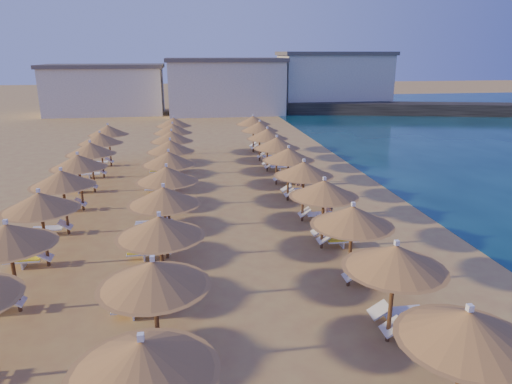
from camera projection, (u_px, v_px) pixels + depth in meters
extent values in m
plane|color=tan|center=(239.00, 250.00, 19.22)|extent=(220.00, 220.00, 0.00)
cube|color=black|center=(400.00, 109.00, 61.35)|extent=(30.09, 11.01, 1.50)
cube|color=white|center=(106.00, 91.00, 61.24)|extent=(15.00, 8.00, 6.00)
cube|color=#59514C|center=(103.00, 66.00, 60.29)|extent=(15.60, 8.48, 0.50)
cube|color=white|center=(226.00, 88.00, 61.24)|extent=(15.00, 8.00, 6.80)
cube|color=#59514C|center=(225.00, 60.00, 60.17)|extent=(15.60, 8.48, 0.50)
cube|color=white|center=(333.00, 83.00, 65.58)|extent=(15.00, 8.00, 7.60)
cube|color=#59514C|center=(335.00, 53.00, 64.39)|extent=(15.60, 8.48, 0.50)
cylinder|color=brown|center=(458.00, 382.00, 9.68)|extent=(0.12, 0.12, 2.57)
cone|color=#925C2A|center=(467.00, 326.00, 9.28)|extent=(2.68, 2.68, 0.69)
cone|color=#925C2A|center=(465.00, 338.00, 9.36)|extent=(2.89, 2.89, 0.12)
cube|color=white|center=(470.00, 308.00, 9.15)|extent=(0.12, 0.12, 0.14)
cylinder|color=brown|center=(391.00, 302.00, 12.81)|extent=(0.12, 0.12, 2.57)
cone|color=#925C2A|center=(395.00, 257.00, 12.40)|extent=(2.68, 2.68, 0.69)
cone|color=#925C2A|center=(394.00, 266.00, 12.49)|extent=(2.89, 2.89, 0.12)
cube|color=white|center=(397.00, 243.00, 12.28)|extent=(0.12, 0.12, 0.14)
cylinder|color=brown|center=(350.00, 253.00, 15.94)|extent=(0.12, 0.12, 2.57)
cone|color=#925C2A|center=(353.00, 216.00, 15.53)|extent=(2.68, 2.68, 0.69)
cone|color=#925C2A|center=(352.00, 223.00, 15.62)|extent=(2.89, 2.89, 0.12)
cube|color=white|center=(353.00, 204.00, 15.41)|extent=(0.12, 0.12, 0.14)
cylinder|color=brown|center=(323.00, 220.00, 19.07)|extent=(0.12, 0.12, 2.57)
cone|color=#925C2A|center=(324.00, 188.00, 18.66)|extent=(2.68, 2.68, 0.69)
cone|color=#925C2A|center=(324.00, 195.00, 18.75)|extent=(2.89, 2.89, 0.12)
cube|color=white|center=(325.00, 179.00, 18.54)|extent=(0.12, 0.12, 0.14)
cylinder|color=brown|center=(303.00, 196.00, 22.20)|extent=(0.12, 0.12, 2.57)
cone|color=#925C2A|center=(304.00, 169.00, 21.79)|extent=(2.68, 2.68, 0.69)
cone|color=#925C2A|center=(304.00, 175.00, 21.88)|extent=(2.89, 2.89, 0.12)
cube|color=white|center=(304.00, 160.00, 21.67)|extent=(0.12, 0.12, 0.14)
cylinder|color=brown|center=(288.00, 178.00, 25.33)|extent=(0.12, 0.12, 2.57)
cone|color=#925C2A|center=(289.00, 154.00, 24.92)|extent=(2.68, 2.68, 0.69)
cone|color=#925C2A|center=(288.00, 159.00, 25.01)|extent=(2.89, 2.89, 0.12)
cube|color=white|center=(289.00, 147.00, 24.80)|extent=(0.12, 0.12, 0.14)
cylinder|color=brown|center=(276.00, 165.00, 28.46)|extent=(0.12, 0.12, 2.57)
cone|color=#925C2A|center=(277.00, 143.00, 28.05)|extent=(2.68, 2.68, 0.69)
cone|color=#925C2A|center=(277.00, 147.00, 28.14)|extent=(2.89, 2.89, 0.12)
cube|color=white|center=(277.00, 136.00, 27.93)|extent=(0.12, 0.12, 0.14)
cylinder|color=brown|center=(267.00, 153.00, 31.59)|extent=(0.12, 0.12, 2.57)
cone|color=#925C2A|center=(267.00, 134.00, 31.18)|extent=(2.68, 2.68, 0.69)
cone|color=#925C2A|center=(267.00, 138.00, 31.26)|extent=(2.89, 2.89, 0.12)
cube|color=white|center=(267.00, 128.00, 31.06)|extent=(0.12, 0.12, 0.14)
cylinder|color=brown|center=(260.00, 144.00, 34.72)|extent=(0.12, 0.12, 2.57)
cone|color=#925C2A|center=(260.00, 126.00, 34.31)|extent=(2.68, 2.68, 0.69)
cone|color=#925C2A|center=(260.00, 130.00, 34.39)|extent=(2.89, 2.89, 0.12)
cube|color=white|center=(260.00, 121.00, 34.19)|extent=(0.12, 0.12, 0.14)
cylinder|color=brown|center=(253.00, 137.00, 37.84)|extent=(0.12, 0.12, 2.57)
cone|color=#925C2A|center=(253.00, 120.00, 37.44)|extent=(2.68, 2.68, 0.69)
cone|color=#925C2A|center=(253.00, 124.00, 37.52)|extent=(2.89, 2.89, 0.12)
cube|color=white|center=(253.00, 115.00, 37.32)|extent=(0.12, 0.12, 0.14)
cone|color=#925C2A|center=(142.00, 357.00, 8.34)|extent=(2.68, 2.68, 0.69)
cone|color=#925C2A|center=(143.00, 370.00, 8.42)|extent=(2.89, 2.89, 0.12)
cube|color=white|center=(141.00, 337.00, 8.21)|extent=(0.12, 0.12, 0.14)
cylinder|color=brown|center=(157.00, 321.00, 11.87)|extent=(0.12, 0.12, 2.57)
cone|color=#925C2A|center=(153.00, 274.00, 11.47)|extent=(2.68, 2.68, 0.69)
cone|color=#925C2A|center=(154.00, 284.00, 11.55)|extent=(2.89, 2.89, 0.12)
cube|color=white|center=(152.00, 259.00, 11.34)|extent=(0.12, 0.12, 0.14)
cylinder|color=brown|center=(162.00, 265.00, 15.00)|extent=(0.12, 0.12, 2.57)
cone|color=#925C2A|center=(160.00, 226.00, 14.59)|extent=(2.68, 2.68, 0.69)
cone|color=#925C2A|center=(160.00, 234.00, 14.68)|extent=(2.89, 2.89, 0.12)
cube|color=white|center=(159.00, 214.00, 14.47)|extent=(0.12, 0.12, 0.14)
cylinder|color=brown|center=(166.00, 228.00, 18.13)|extent=(0.12, 0.12, 2.57)
cone|color=#925C2A|center=(164.00, 195.00, 17.72)|extent=(2.68, 2.68, 0.69)
cone|color=#925C2A|center=(164.00, 202.00, 17.81)|extent=(2.89, 2.89, 0.12)
cube|color=white|center=(163.00, 185.00, 17.60)|extent=(0.12, 0.12, 0.14)
cylinder|color=brown|center=(168.00, 203.00, 21.26)|extent=(0.12, 0.12, 2.57)
cone|color=#925C2A|center=(167.00, 174.00, 20.85)|extent=(2.68, 2.68, 0.69)
cone|color=#925C2A|center=(167.00, 180.00, 20.94)|extent=(2.89, 2.89, 0.12)
cube|color=white|center=(166.00, 165.00, 20.73)|extent=(0.12, 0.12, 0.14)
cylinder|color=brown|center=(170.00, 183.00, 24.39)|extent=(0.12, 0.12, 2.57)
cone|color=#925C2A|center=(169.00, 158.00, 23.98)|extent=(2.68, 2.68, 0.69)
cone|color=#925C2A|center=(169.00, 163.00, 24.07)|extent=(2.89, 2.89, 0.12)
cube|color=white|center=(168.00, 150.00, 23.86)|extent=(0.12, 0.12, 0.14)
cylinder|color=brown|center=(172.00, 168.00, 27.52)|extent=(0.12, 0.12, 2.57)
cone|color=#925C2A|center=(170.00, 146.00, 27.11)|extent=(2.68, 2.68, 0.69)
cone|color=#925C2A|center=(171.00, 151.00, 27.20)|extent=(2.89, 2.89, 0.12)
cube|color=white|center=(170.00, 139.00, 26.99)|extent=(0.12, 0.12, 0.14)
cylinder|color=brown|center=(173.00, 157.00, 30.65)|extent=(0.12, 0.12, 2.57)
cone|color=#925C2A|center=(172.00, 136.00, 30.24)|extent=(2.68, 2.68, 0.69)
cone|color=#925C2A|center=(172.00, 140.00, 30.33)|extent=(2.89, 2.89, 0.12)
cube|color=white|center=(171.00, 130.00, 30.12)|extent=(0.12, 0.12, 0.14)
cylinder|color=brown|center=(174.00, 147.00, 33.78)|extent=(0.12, 0.12, 2.57)
cone|color=#925C2A|center=(173.00, 128.00, 33.37)|extent=(2.68, 2.68, 0.69)
cone|color=#925C2A|center=(173.00, 132.00, 33.45)|extent=(2.89, 2.89, 0.12)
cube|color=white|center=(172.00, 123.00, 33.25)|extent=(0.12, 0.12, 0.14)
cylinder|color=brown|center=(174.00, 139.00, 36.91)|extent=(0.12, 0.12, 2.57)
cone|color=#925C2A|center=(174.00, 122.00, 36.50)|extent=(2.68, 2.68, 0.69)
cone|color=#925C2A|center=(174.00, 125.00, 36.58)|extent=(2.89, 2.89, 0.12)
cube|color=white|center=(173.00, 117.00, 36.38)|extent=(0.12, 0.12, 0.14)
cylinder|color=brown|center=(14.00, 275.00, 14.33)|extent=(0.12, 0.12, 2.57)
cone|color=#925C2A|center=(7.00, 234.00, 13.93)|extent=(2.68, 2.68, 0.69)
cone|color=#925C2A|center=(9.00, 243.00, 14.01)|extent=(2.89, 2.89, 0.12)
cube|color=white|center=(5.00, 222.00, 13.81)|extent=(0.12, 0.12, 0.14)
cylinder|color=brown|center=(45.00, 235.00, 17.46)|extent=(0.12, 0.12, 2.57)
cone|color=#925C2A|center=(40.00, 201.00, 17.06)|extent=(2.68, 2.68, 0.69)
cone|color=#925C2A|center=(41.00, 208.00, 17.14)|extent=(2.89, 2.89, 0.12)
cube|color=white|center=(38.00, 190.00, 16.94)|extent=(0.12, 0.12, 0.14)
cylinder|color=brown|center=(66.00, 207.00, 20.59)|extent=(0.12, 0.12, 2.57)
cone|color=#925C2A|center=(62.00, 178.00, 20.19)|extent=(2.68, 2.68, 0.69)
cone|color=#925C2A|center=(63.00, 184.00, 20.27)|extent=(2.89, 2.89, 0.12)
cube|color=white|center=(61.00, 169.00, 20.07)|extent=(0.12, 0.12, 0.14)
cylinder|color=brown|center=(81.00, 187.00, 23.72)|extent=(0.12, 0.12, 2.57)
cone|color=#925C2A|center=(78.00, 161.00, 23.32)|extent=(2.68, 2.68, 0.69)
cone|color=#925C2A|center=(79.00, 167.00, 23.40)|extent=(2.89, 2.89, 0.12)
cube|color=white|center=(77.00, 153.00, 23.20)|extent=(0.12, 0.12, 0.14)
cylinder|color=brown|center=(93.00, 171.00, 26.85)|extent=(0.12, 0.12, 2.57)
cone|color=#925C2A|center=(90.00, 148.00, 26.45)|extent=(2.68, 2.68, 0.69)
cone|color=#925C2A|center=(91.00, 153.00, 26.53)|extent=(2.89, 2.89, 0.12)
cube|color=white|center=(90.00, 141.00, 26.33)|extent=(0.12, 0.12, 0.14)
cylinder|color=brown|center=(102.00, 159.00, 29.98)|extent=(0.12, 0.12, 2.57)
cone|color=#925C2A|center=(100.00, 138.00, 29.58)|extent=(2.68, 2.68, 0.69)
cone|color=#925C2A|center=(101.00, 142.00, 29.66)|extent=(2.89, 2.89, 0.12)
cube|color=white|center=(100.00, 132.00, 29.46)|extent=(0.12, 0.12, 0.14)
cylinder|color=brown|center=(110.00, 149.00, 33.11)|extent=(0.12, 0.12, 2.57)
cone|color=#925C2A|center=(108.00, 130.00, 32.71)|extent=(2.68, 2.68, 0.69)
cone|color=#925C2A|center=(108.00, 134.00, 32.79)|extent=(2.89, 2.89, 0.12)
cube|color=white|center=(108.00, 124.00, 32.58)|extent=(0.12, 0.12, 0.14)
cube|color=white|center=(417.00, 329.00, 13.22)|extent=(1.35, 0.58, 0.06)
cube|color=white|center=(417.00, 333.00, 13.27)|extent=(0.06, 0.52, 0.32)
cube|color=white|center=(392.00, 327.00, 13.07)|extent=(0.58, 0.58, 0.40)
cube|color=white|center=(403.00, 312.00, 14.07)|extent=(1.35, 0.58, 0.06)
cube|color=white|center=(403.00, 316.00, 14.12)|extent=(0.06, 0.52, 0.32)
cube|color=white|center=(379.00, 310.00, 13.92)|extent=(0.58, 0.58, 0.40)
cube|color=white|center=(124.00, 356.00, 12.02)|extent=(1.35, 0.58, 0.06)
cube|color=white|center=(125.00, 361.00, 12.07)|extent=(0.06, 0.52, 0.32)
cube|color=white|center=(155.00, 349.00, 12.10)|extent=(0.58, 0.58, 0.40)
cube|color=white|center=(372.00, 276.00, 16.35)|extent=(1.35, 0.58, 0.06)
cube|color=white|center=(372.00, 280.00, 16.40)|extent=(0.06, 0.52, 0.32)
cube|color=white|center=(352.00, 274.00, 16.20)|extent=(0.58, 0.58, 0.40)
cube|color=white|center=(136.00, 293.00, 15.15)|extent=(1.35, 0.58, 0.06)
cube|color=white|center=(137.00, 298.00, 15.20)|extent=(0.06, 0.52, 0.32)
cube|color=white|center=(160.00, 288.00, 15.22)|extent=(0.58, 0.58, 0.40)
cube|color=white|center=(134.00, 308.00, 14.30)|extent=(1.35, 0.58, 0.06)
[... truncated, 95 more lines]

